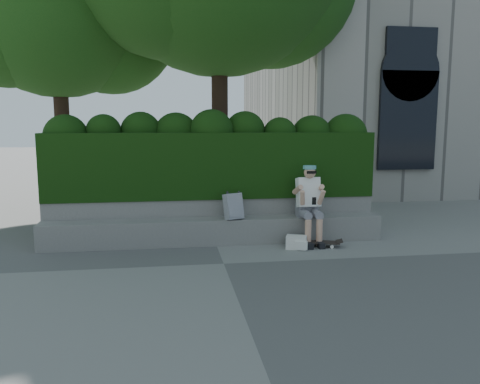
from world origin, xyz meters
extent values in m
plane|color=slate|center=(0.00, 0.00, 0.00)|extent=(80.00, 80.00, 0.00)
cube|color=gray|center=(0.00, 1.25, 0.23)|extent=(6.00, 0.45, 0.45)
cube|color=gray|center=(0.00, 1.73, 0.38)|extent=(6.00, 0.50, 0.75)
cube|color=black|center=(0.00, 1.95, 1.35)|extent=(6.00, 1.00, 1.20)
cylinder|color=black|center=(0.41, 4.27, 1.81)|extent=(0.38, 0.38, 3.62)
cylinder|color=black|center=(-3.33, 5.08, 1.46)|extent=(0.35, 0.35, 2.92)
cube|color=slate|center=(1.65, 1.20, 0.56)|extent=(0.36, 0.26, 0.22)
cube|color=white|center=(1.65, 1.13, 0.90)|extent=(0.40, 0.32, 0.55)
sphere|color=tan|center=(1.65, 1.06, 1.26)|extent=(0.21, 0.21, 0.21)
cylinder|color=#559C9A|center=(1.65, 1.08, 1.35)|extent=(0.23, 0.23, 0.06)
cube|color=black|center=(1.65, 0.78, 0.80)|extent=(0.07, 0.02, 0.13)
cylinder|color=tan|center=(1.55, 0.76, 0.24)|extent=(0.11, 0.11, 0.47)
cylinder|color=tan|center=(1.75, 0.76, 0.24)|extent=(0.11, 0.11, 0.47)
cube|color=black|center=(1.55, 0.70, 0.05)|extent=(0.10, 0.26, 0.10)
cube|color=black|center=(1.75, 0.70, 0.05)|extent=(0.10, 0.26, 0.10)
cube|color=black|center=(1.66, 0.77, 0.08)|extent=(0.90, 0.44, 0.02)
cylinder|color=silver|center=(1.34, 0.76, 0.03)|extent=(0.07, 0.05, 0.06)
cylinder|color=silver|center=(1.39, 0.94, 0.03)|extent=(0.07, 0.05, 0.06)
cylinder|color=silver|center=(1.93, 0.60, 0.03)|extent=(0.07, 0.05, 0.06)
cylinder|color=silver|center=(1.98, 0.78, 0.03)|extent=(0.07, 0.05, 0.06)
cube|color=#ADAEB2|center=(0.30, 1.15, 0.68)|extent=(0.35, 0.27, 0.45)
cube|color=white|center=(1.32, 0.69, 0.11)|extent=(0.40, 0.34, 0.22)
camera|label=1|loc=(-0.77, -6.83, 2.09)|focal=35.00mm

